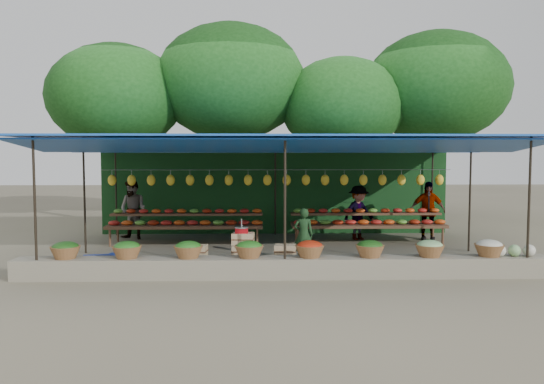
{
  "coord_description": "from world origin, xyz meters",
  "views": [
    {
      "loc": [
        -0.52,
        -13.11,
        2.43
      ],
      "look_at": [
        -0.17,
        0.2,
        1.49
      ],
      "focal_mm": 35.0,
      "sensor_mm": 36.0,
      "label": 1
    }
  ],
  "objects_px": {
    "crate_counter": "(242,254)",
    "weighing_scale": "(242,230)",
    "vendor_seated": "(304,234)",
    "blue_crate_back": "(119,262)",
    "blue_crate_front": "(96,264)"
  },
  "relations": [
    {
      "from": "blue_crate_front",
      "to": "blue_crate_back",
      "type": "distance_m",
      "value": 0.48
    },
    {
      "from": "crate_counter",
      "to": "weighing_scale",
      "type": "height_order",
      "value": "weighing_scale"
    },
    {
      "from": "blue_crate_front",
      "to": "blue_crate_back",
      "type": "xyz_separation_m",
      "value": [
        0.42,
        0.22,
        -0.01
      ]
    },
    {
      "from": "vendor_seated",
      "to": "crate_counter",
      "type": "bearing_deg",
      "value": 36.25
    },
    {
      "from": "blue_crate_back",
      "to": "vendor_seated",
      "type": "bearing_deg",
      "value": 18.73
    },
    {
      "from": "weighing_scale",
      "to": "vendor_seated",
      "type": "xyz_separation_m",
      "value": [
        1.39,
        0.81,
        -0.23
      ]
    },
    {
      "from": "vendor_seated",
      "to": "blue_crate_front",
      "type": "distance_m",
      "value": 4.56
    },
    {
      "from": "vendor_seated",
      "to": "weighing_scale",
      "type": "bearing_deg",
      "value": 36.21
    },
    {
      "from": "weighing_scale",
      "to": "blue_crate_front",
      "type": "distance_m",
      "value": 3.12
    },
    {
      "from": "crate_counter",
      "to": "blue_crate_back",
      "type": "xyz_separation_m",
      "value": [
        -2.62,
        0.06,
        -0.15
      ]
    },
    {
      "from": "weighing_scale",
      "to": "blue_crate_back",
      "type": "relative_size",
      "value": 0.58
    },
    {
      "from": "crate_counter",
      "to": "weighing_scale",
      "type": "relative_size",
      "value": 7.85
    },
    {
      "from": "blue_crate_front",
      "to": "crate_counter",
      "type": "bearing_deg",
      "value": -6.56
    },
    {
      "from": "blue_crate_front",
      "to": "weighing_scale",
      "type": "bearing_deg",
      "value": -6.56
    },
    {
      "from": "crate_counter",
      "to": "weighing_scale",
      "type": "bearing_deg",
      "value": -180.0
    }
  ]
}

